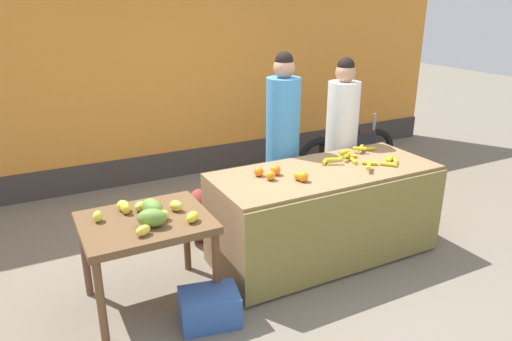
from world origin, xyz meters
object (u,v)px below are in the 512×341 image
(parked_motorcycle, at_px, (347,151))
(produce_crate, at_px, (210,307))
(vendor_woman_white_shirt, at_px, (341,140))
(produce_sack, at_px, (200,215))
(vendor_woman_blue_shirt, at_px, (282,144))

(parked_motorcycle, bearing_deg, produce_crate, -144.87)
(vendor_woman_white_shirt, xyz_separation_m, produce_crate, (-2.00, -1.09, -0.76))
(produce_sack, bearing_deg, parked_motorcycle, 16.78)
(produce_sack, bearing_deg, vendor_woman_white_shirt, -5.69)
(vendor_woman_white_shirt, bearing_deg, vendor_woman_blue_shirt, 176.40)
(parked_motorcycle, relative_size, produce_sack, 2.84)
(vendor_woman_white_shirt, distance_m, parked_motorcycle, 1.29)
(vendor_woman_blue_shirt, distance_m, parked_motorcycle, 1.81)
(vendor_woman_white_shirt, height_order, parked_motorcycle, vendor_woman_white_shirt)
(vendor_woman_blue_shirt, bearing_deg, parked_motorcycle, 28.92)
(vendor_woman_blue_shirt, xyz_separation_m, vendor_woman_white_shirt, (0.71, -0.04, -0.05))
(vendor_woman_white_shirt, xyz_separation_m, parked_motorcycle, (0.80, 0.88, -0.49))
(parked_motorcycle, distance_m, produce_crate, 3.43)
(vendor_woman_white_shirt, distance_m, produce_crate, 2.40)
(vendor_woman_blue_shirt, distance_m, vendor_woman_white_shirt, 0.71)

